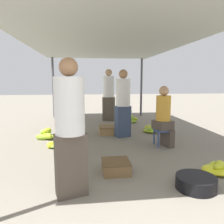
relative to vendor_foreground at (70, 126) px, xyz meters
name	(u,v)px	position (x,y,z in m)	size (l,w,h in m)	color
canopy_post_back_left	(53,88)	(-0.98, 5.82, 0.26)	(0.08, 0.08, 2.22)	#4C4C51
canopy_post_back_right	(141,87)	(2.37, 5.82, 0.26)	(0.08, 0.08, 2.22)	#4C4C51
canopy_tarp	(107,43)	(0.69, 2.63, 1.39)	(3.75, 6.77, 0.04)	#9EA399
vendor_foreground	(70,126)	(0.00, 0.00, 0.00)	(0.44, 0.44, 1.64)	#4C4238
stool	(163,132)	(1.79, 1.80, -0.55)	(0.34, 0.34, 0.37)	#384C84
vendor_seated	(164,116)	(1.81, 1.79, -0.20)	(0.44, 0.44, 1.27)	#4C4238
basin_black	(196,183)	(1.57, -0.04, -0.77)	(0.51, 0.51, 0.17)	black
banana_pile_left_0	(61,143)	(-0.33, 2.01, -0.78)	(0.59, 0.54, 0.24)	#7BB636
banana_pile_left_1	(46,135)	(-0.76, 2.68, -0.76)	(0.47, 0.44, 0.26)	#96C031
banana_pile_left_2	(73,132)	(-0.14, 3.04, -0.78)	(0.54, 0.52, 0.19)	#87BA34
banana_pile_right_0	(219,168)	(2.17, 0.39, -0.79)	(0.46, 0.56, 0.17)	yellow
banana_pile_right_1	(129,120)	(1.62, 4.48, -0.76)	(0.56, 0.46, 0.24)	#B4CC2C
banana_pile_right_2	(152,129)	(1.96, 3.05, -0.77)	(0.51, 0.55, 0.20)	#AAC82E
banana_pile_right_3	(127,115)	(1.71, 5.28, -0.73)	(0.46, 0.39, 0.32)	yellow
crate_near	(116,167)	(0.62, 0.57, -0.76)	(0.41, 0.41, 0.19)	brown
crate_mid	(109,130)	(0.78, 3.01, -0.75)	(0.50, 0.50, 0.20)	#9E7A4C
shopper_walking_mid	(109,94)	(0.98, 4.86, 0.06)	(0.49, 0.49, 1.76)	#4C4238
shopper_walking_far	(123,102)	(1.09, 2.68, 0.00)	(0.44, 0.44, 1.64)	#384766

